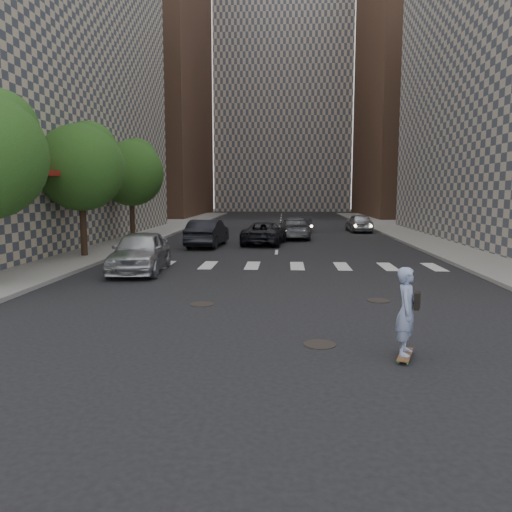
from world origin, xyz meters
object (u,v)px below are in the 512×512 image
Objects in this scene: traffic_car_d at (359,223)px; tree_c at (132,170)px; traffic_car_c at (265,233)px; traffic_car_b at (295,228)px; traffic_car_e at (303,224)px; silver_sedan at (140,252)px; tree_b at (83,164)px; skateboarder at (407,311)px; traffic_car_a at (207,233)px.

tree_c is at bearing 26.77° from traffic_car_d.
tree_c reaches higher than traffic_car_d.
traffic_car_b is at bearing -109.71° from traffic_car_c.
silver_sedan is at bearing 75.21° from traffic_car_e.
tree_b is 8.00m from tree_c.
traffic_car_b is 8.04m from traffic_car_d.
tree_c is at bearing -1.07° from traffic_car_c.
traffic_car_c is 1.16× the size of traffic_car_d.
tree_b is 19.33m from skateboarder.
tree_b reaches higher than traffic_car_a.
traffic_car_b is at bearing 15.12° from tree_c.
traffic_car_e is (-0.95, 30.64, -0.33)m from skateboarder.
skateboarder is 25.37m from traffic_car_b.
skateboarder is at bearing -49.60° from tree_b.
traffic_car_e is (2.71, 9.33, -0.06)m from traffic_car_c.
traffic_car_e is (11.35, 16.19, -4.00)m from tree_b.
traffic_car_c is at bearing 78.97° from traffic_car_e.
skateboarder is 31.52m from traffic_car_d.
tree_c is 1.51× the size of traffic_car_d.
silver_sedan is at bearing 148.29° from skateboarder.
silver_sedan is (-8.34, 10.30, -0.12)m from skateboarder.
traffic_car_b is at bearing 45.71° from tree_b.
traffic_car_a reaches higher than traffic_car_e.
skateboarder is 0.37× the size of silver_sedan.
traffic_car_c is at bearing -153.29° from traffic_car_a.
tree_b is 1.33× the size of traffic_car_a.
traffic_car_b is (-1.70, 25.31, -0.22)m from skateboarder.
traffic_car_b is at bearing -130.66° from traffic_car_a.
silver_sedan reaches higher than traffic_car_a.
tree_b reaches higher than traffic_car_c.
tree_c reaches higher than skateboarder.
skateboarder is at bearing 81.05° from traffic_car_d.
traffic_car_e is (0.75, 5.33, -0.11)m from traffic_car_b.
tree_b is 20.17m from traffic_car_e.
silver_sedan reaches higher than traffic_car_c.
traffic_car_c is at bearing 51.52° from traffic_car_d.
traffic_car_e is at bearing 35.83° from tree_c.
tree_c is at bearing 90.00° from tree_b.
silver_sedan is 1.00× the size of traffic_car_a.
traffic_car_a is at bearing 45.98° from tree_b.
skateboarder is 13.25m from silver_sedan.
traffic_car_b is at bearing 113.11° from skateboarder.
tree_b is 1.70× the size of traffic_car_e.
tree_c reaches higher than traffic_car_b.
silver_sedan is 16.42m from traffic_car_b.
traffic_car_e is (7.39, 20.34, -0.20)m from silver_sedan.
tree_b reaches higher than silver_sedan.
traffic_car_d is at bearing -119.77° from traffic_car_c.
tree_b is 15.67m from traffic_car_b.
traffic_car_d is (12.00, 21.02, -0.10)m from silver_sedan.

